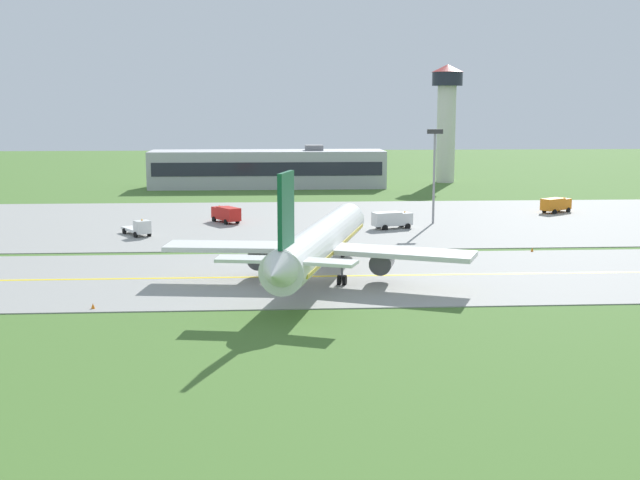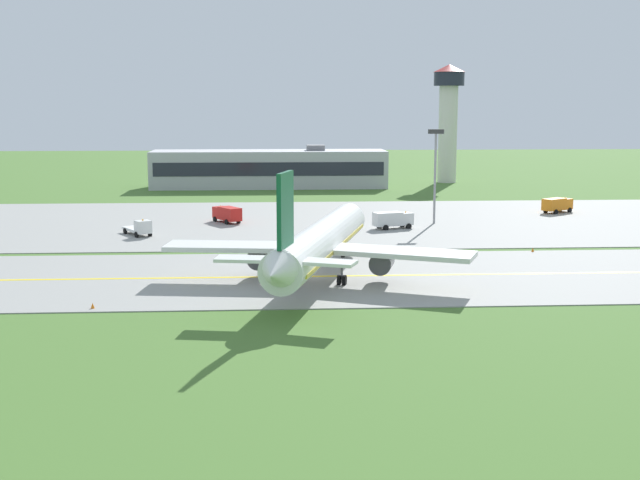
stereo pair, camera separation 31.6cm
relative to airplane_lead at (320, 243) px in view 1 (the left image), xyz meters
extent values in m
plane|color=#47702D|center=(-0.58, 2.05, -4.13)|extent=(500.00, 500.00, 0.00)
cube|color=gray|center=(-0.58, 2.05, -4.08)|extent=(240.00, 28.00, 0.10)
cube|color=gray|center=(9.42, 44.05, -4.08)|extent=(140.00, 52.00, 0.10)
cube|color=yellow|center=(-0.58, 2.05, -4.03)|extent=(220.00, 0.60, 0.01)
cylinder|color=white|center=(0.13, 0.47, 0.07)|extent=(12.83, 33.85, 4.00)
cone|color=white|center=(4.93, 18.03, 0.07)|extent=(4.35, 3.51, 3.80)
cone|color=white|center=(-4.73, -17.28, 0.47)|extent=(4.12, 3.98, 3.40)
cube|color=gold|center=(0.13, 0.47, -0.43)|extent=(12.19, 31.25, 0.36)
cube|color=#1E232D|center=(4.35, 15.90, 0.77)|extent=(3.75, 2.63, 0.70)
cube|color=white|center=(-8.65, 0.59, -0.43)|extent=(15.49, 6.67, 0.50)
cylinder|color=#47474C|center=(-6.19, 1.99, -1.83)|extent=(3.12, 3.89, 2.30)
cylinder|color=black|center=(-5.77, 3.54, -1.83)|extent=(2.09, 0.80, 2.10)
cube|color=white|center=(7.75, -3.89, -0.43)|extent=(15.68, 10.34, 0.50)
cylinder|color=#47474C|center=(6.35, -1.44, -1.83)|extent=(3.12, 3.89, 2.30)
cylinder|color=black|center=(6.77, 0.11, -1.83)|extent=(2.09, 0.80, 2.10)
cube|color=#145938|center=(-3.83, -14.00, 5.32)|extent=(1.55, 4.35, 6.50)
cube|color=white|center=(-6.97, -13.35, 0.87)|extent=(6.31, 3.34, 0.30)
cube|color=white|center=(-0.79, -15.03, 0.87)|extent=(6.46, 4.42, 0.30)
cylinder|color=slate|center=(3.56, 13.01, -2.76)|extent=(0.24, 0.24, 1.65)
cylinder|color=black|center=(3.56, 13.01, -3.58)|extent=(0.63, 1.15, 1.10)
cylinder|color=slate|center=(-2.91, -0.77, -2.76)|extent=(0.24, 0.24, 1.65)
cylinder|color=black|center=(-3.17, -0.70, -3.58)|extent=(0.63, 1.15, 1.10)
cylinder|color=black|center=(-2.64, -0.84, -3.58)|extent=(0.63, 1.15, 1.10)
cylinder|color=slate|center=(2.11, -2.14, -2.76)|extent=(0.24, 0.24, 1.65)
cylinder|color=black|center=(1.84, -2.07, -3.58)|extent=(0.63, 1.15, 1.10)
cylinder|color=black|center=(2.37, -2.22, -3.58)|extent=(0.63, 1.15, 1.10)
cube|color=orange|center=(45.65, 53.10, -2.63)|extent=(2.60, 2.66, 1.80)
cube|color=#1E232D|center=(46.29, 53.52, -2.32)|extent=(1.10, 1.61, 0.81)
cube|color=orange|center=(43.13, 51.47, -2.53)|extent=(4.67, 4.05, 2.00)
cylinder|color=orange|center=(45.65, 53.10, -1.63)|extent=(0.20, 0.20, 0.18)
cylinder|color=black|center=(45.10, 53.94, -3.68)|extent=(0.92, 0.74, 0.90)
cylinder|color=black|center=(46.19, 52.26, -3.68)|extent=(0.92, 0.74, 0.90)
cylinder|color=black|center=(41.85, 51.89, -3.68)|extent=(0.92, 0.74, 0.90)
cylinder|color=black|center=(42.99, 50.13, -3.68)|extent=(0.92, 0.74, 0.90)
cube|color=silver|center=(-23.13, 29.96, -2.63)|extent=(2.64, 2.58, 1.80)
cube|color=#1E232D|center=(-22.73, 29.30, -2.32)|extent=(1.64, 1.06, 0.81)
cube|color=silver|center=(-24.79, 32.69, -3.33)|extent=(4.18, 5.02, 0.40)
cylinder|color=orange|center=(-23.13, 29.96, -1.63)|extent=(0.20, 0.20, 0.18)
cylinder|color=black|center=(-22.27, 30.48, -3.68)|extent=(0.72, 0.93, 0.90)
cylinder|color=black|center=(-23.98, 29.44, -3.68)|extent=(0.72, 0.93, 0.90)
cylinder|color=black|center=(-24.37, 34.02, -3.68)|extent=(0.72, 0.93, 0.90)
cylinder|color=black|center=(-26.16, 32.94, -3.68)|extent=(0.72, 0.93, 0.90)
cube|color=silver|center=(15.00, 36.19, -2.63)|extent=(2.34, 2.47, 1.80)
cube|color=#1E232D|center=(15.72, 36.43, -2.32)|extent=(0.70, 1.78, 0.81)
cube|color=silver|center=(12.15, 35.23, -2.53)|extent=(4.65, 3.32, 2.00)
cylinder|color=orange|center=(15.00, 36.19, -1.63)|extent=(0.20, 0.20, 0.18)
cylinder|color=black|center=(14.68, 37.13, -3.68)|extent=(0.95, 0.57, 0.90)
cylinder|color=black|center=(15.31, 35.24, -3.68)|extent=(0.95, 0.57, 0.90)
cylinder|color=black|center=(11.02, 35.96, -3.68)|extent=(0.95, 0.57, 0.90)
cylinder|color=black|center=(11.69, 33.97, -3.68)|extent=(0.95, 0.57, 0.90)
cube|color=red|center=(-13.29, 45.08, -2.63)|extent=(2.65, 2.59, 1.80)
cube|color=#1E232D|center=(-13.70, 45.73, -2.32)|extent=(1.62, 1.09, 0.81)
cube|color=red|center=(-11.68, 42.55, -2.53)|extent=(4.03, 4.67, 2.00)
cylinder|color=orange|center=(-13.29, 45.08, -1.63)|extent=(0.20, 0.20, 0.18)
cylinder|color=black|center=(-14.13, 44.55, -3.68)|extent=(0.74, 0.92, 0.90)
cylinder|color=black|center=(-12.44, 45.62, -3.68)|extent=(0.74, 0.92, 0.90)
cylinder|color=black|center=(-12.11, 41.28, -3.68)|extent=(0.74, 0.92, 0.90)
cylinder|color=black|center=(-10.34, 42.41, -3.68)|extent=(0.74, 0.92, 0.90)
cube|color=#B2B2B7|center=(-5.69, 99.51, 0.01)|extent=(52.45, 12.08, 8.28)
cube|color=#1E232D|center=(-5.69, 93.42, 0.42)|extent=(50.35, 0.10, 2.98)
cube|color=slate|center=(4.80, 99.51, 4.75)|extent=(4.00, 4.00, 1.20)
cylinder|color=silver|center=(36.92, 109.07, 7.29)|extent=(4.40, 4.40, 22.84)
cylinder|color=#1E232D|center=(36.92, 109.07, 20.31)|extent=(7.20, 7.20, 3.20)
cone|color=maroon|center=(36.92, 109.07, 22.81)|extent=(7.60, 7.60, 1.80)
cylinder|color=gray|center=(20.21, 40.56, 2.87)|extent=(0.36, 0.36, 14.00)
cube|color=#333333|center=(20.21, 40.56, 10.22)|extent=(2.40, 0.50, 0.70)
cone|color=orange|center=(27.78, 15.32, -3.83)|extent=(0.44, 0.44, 0.60)
cone|color=orange|center=(-21.36, -10.69, -3.83)|extent=(0.44, 0.44, 0.60)
camera|label=1|loc=(-5.18, -83.20, 14.21)|focal=45.39mm
camera|label=2|loc=(-4.87, -83.22, 14.21)|focal=45.39mm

